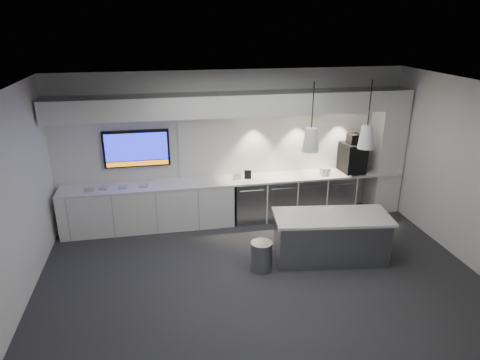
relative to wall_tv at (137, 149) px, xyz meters
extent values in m
plane|color=#2F2F31|center=(1.90, -2.45, -1.56)|extent=(7.00, 7.00, 0.00)
plane|color=black|center=(1.90, -2.45, 1.44)|extent=(7.00, 7.00, 0.00)
plane|color=white|center=(1.90, 0.05, -0.06)|extent=(7.00, 0.00, 7.00)
plane|color=white|center=(1.90, -4.95, -0.06)|extent=(7.00, 0.00, 7.00)
plane|color=white|center=(-1.60, -2.45, -0.06)|extent=(0.00, 7.00, 7.00)
plane|color=white|center=(5.40, -2.45, -0.06)|extent=(0.00, 7.00, 7.00)
cube|color=white|center=(1.90, -0.27, -0.68)|extent=(6.80, 0.65, 0.04)
cube|color=white|center=(0.15, -0.27, -1.13)|extent=(3.30, 0.63, 0.86)
cube|color=gray|center=(2.15, -0.27, -1.13)|extent=(0.60, 0.61, 0.85)
cube|color=gray|center=(2.78, -0.27, -1.13)|extent=(0.60, 0.61, 0.85)
cube|color=gray|center=(3.41, -0.27, -1.13)|extent=(0.60, 0.61, 0.85)
cube|color=gray|center=(4.04, -0.27, -1.13)|extent=(0.60, 0.61, 0.85)
cube|color=white|center=(3.10, 0.03, -0.01)|extent=(4.60, 0.03, 1.30)
cube|color=white|center=(1.90, -0.25, 0.84)|extent=(6.90, 0.60, 0.40)
cube|color=white|center=(5.10, -0.25, -0.26)|extent=(0.55, 0.55, 2.60)
cube|color=black|center=(0.00, 0.00, 0.00)|extent=(1.25, 0.06, 0.72)
cube|color=#161DCF|center=(0.00, -0.03, 0.04)|extent=(1.17, 0.00, 0.54)
cube|color=orange|center=(0.00, -0.03, -0.29)|extent=(1.17, 0.00, 0.09)
cube|color=gray|center=(3.20, -2.06, -1.17)|extent=(1.92, 0.97, 0.77)
cube|color=white|center=(3.20, -2.06, -0.76)|extent=(2.02, 1.07, 0.05)
cylinder|color=gray|center=(1.96, -2.17, -1.31)|extent=(0.46, 0.46, 0.50)
cube|color=black|center=(4.35, -0.24, -0.36)|extent=(0.48, 0.53, 0.60)
cube|color=black|center=(4.35, -0.24, 0.04)|extent=(0.26, 0.26, 0.20)
cube|color=gray|center=(4.35, -0.51, -0.64)|extent=(0.34, 0.23, 0.03)
cube|color=black|center=(2.13, -0.29, -0.57)|extent=(0.14, 0.05, 0.18)
cube|color=white|center=(1.90, -0.32, -0.59)|extent=(0.18, 0.08, 0.14)
cube|color=#A8A8A8|center=(-0.90, -0.35, -0.65)|extent=(0.18, 0.18, 0.02)
cube|color=#A8A8A8|center=(-0.65, -0.30, -0.65)|extent=(0.18, 0.18, 0.02)
cube|color=#A8A8A8|center=(-0.30, -0.33, -0.65)|extent=(0.17, 0.17, 0.02)
cube|color=#A8A8A8|center=(0.09, -0.32, -0.65)|extent=(0.18, 0.18, 0.02)
cone|color=white|center=(2.74, -2.06, 0.59)|extent=(0.26, 0.26, 0.37)
cylinder|color=black|center=(2.74, -2.06, 1.13)|extent=(0.02, 0.02, 0.70)
cone|color=white|center=(3.66, -2.06, 0.59)|extent=(0.26, 0.26, 0.37)
cylinder|color=black|center=(3.66, -2.06, 1.13)|extent=(0.02, 0.02, 0.70)
camera|label=1|loc=(0.47, -8.11, 2.33)|focal=32.00mm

